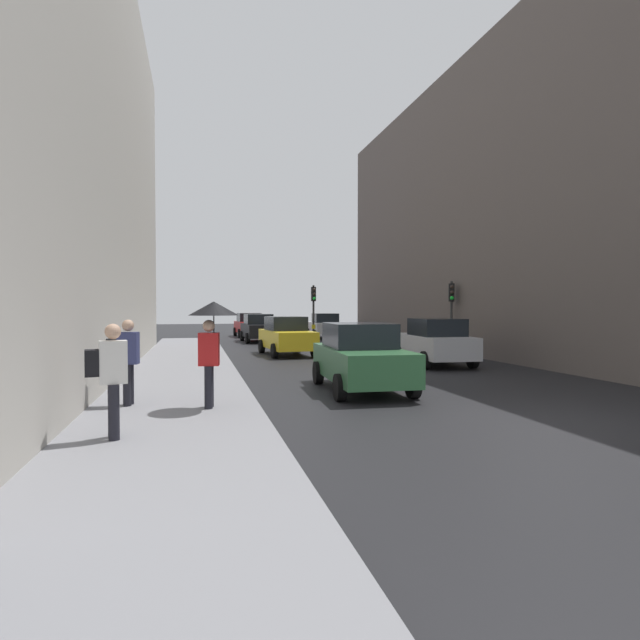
% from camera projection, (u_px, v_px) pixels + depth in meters
% --- Properties ---
extents(ground_plane, '(120.00, 120.00, 0.00)m').
position_uv_depth(ground_plane, '(546.00, 421.00, 9.70)').
color(ground_plane, black).
extents(sidewalk_kerb, '(3.41, 40.00, 0.16)m').
position_uv_depth(sidewalk_kerb, '(180.00, 384.00, 13.85)').
color(sidewalk_kerb, gray).
rests_on(sidewalk_kerb, ground).
extents(building_facade_right, '(12.00, 32.93, 13.61)m').
position_uv_depth(building_facade_right, '(594.00, 207.00, 23.18)').
color(building_facade_right, '#5B514C').
rests_on(building_facade_right, ground).
extents(traffic_light_far_median, '(0.24, 0.43, 3.49)m').
position_uv_depth(traffic_light_far_median, '(314.00, 304.00, 29.54)').
color(traffic_light_far_median, '#2D2D2D').
rests_on(traffic_light_far_median, ground).
extents(traffic_light_mid_street, '(0.33, 0.45, 3.39)m').
position_uv_depth(traffic_light_mid_street, '(451.00, 304.00, 23.32)').
color(traffic_light_mid_street, '#2D2D2D').
rests_on(traffic_light_mid_street, ground).
extents(car_yellow_taxi, '(2.27, 4.32, 1.76)m').
position_uv_depth(car_yellow_taxi, '(287.00, 336.00, 23.19)').
color(car_yellow_taxi, yellow).
rests_on(car_yellow_taxi, ground).
extents(car_white_compact, '(2.21, 4.30, 1.76)m').
position_uv_depth(car_white_compact, '(325.00, 326.00, 35.85)').
color(car_white_compact, silver).
rests_on(car_white_compact, ground).
extents(car_silver_hatchback, '(2.23, 4.31, 1.76)m').
position_uv_depth(car_silver_hatchback, '(435.00, 342.00, 19.12)').
color(car_silver_hatchback, '#BCBCC1').
rests_on(car_silver_hatchback, ground).
extents(car_dark_suv, '(2.14, 4.26, 1.76)m').
position_uv_depth(car_dark_suv, '(259.00, 328.00, 31.95)').
color(car_dark_suv, black).
rests_on(car_dark_suv, ground).
extents(car_green_estate, '(2.18, 4.28, 1.76)m').
position_uv_depth(car_green_estate, '(361.00, 357.00, 13.26)').
color(car_green_estate, '#2D6038').
rests_on(car_green_estate, ground).
extents(car_red_sedan, '(2.17, 4.28, 1.76)m').
position_uv_depth(car_red_sedan, '(249.00, 325.00, 37.73)').
color(car_red_sedan, red).
rests_on(car_red_sedan, ground).
extents(pedestrian_with_umbrella, '(1.00, 1.00, 2.14)m').
position_uv_depth(pedestrian_with_umbrella, '(212.00, 324.00, 10.11)').
color(pedestrian_with_umbrella, black).
rests_on(pedestrian_with_umbrella, sidewalk_kerb).
extents(pedestrian_with_grey_backpack, '(0.63, 0.38, 1.77)m').
position_uv_depth(pedestrian_with_grey_backpack, '(126.00, 357.00, 10.39)').
color(pedestrian_with_grey_backpack, black).
rests_on(pedestrian_with_grey_backpack, sidewalk_kerb).
extents(pedestrian_with_black_backpack, '(0.64, 0.39, 1.77)m').
position_uv_depth(pedestrian_with_black_backpack, '(110.00, 374.00, 7.71)').
color(pedestrian_with_black_backpack, black).
rests_on(pedestrian_with_black_backpack, sidewalk_kerb).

